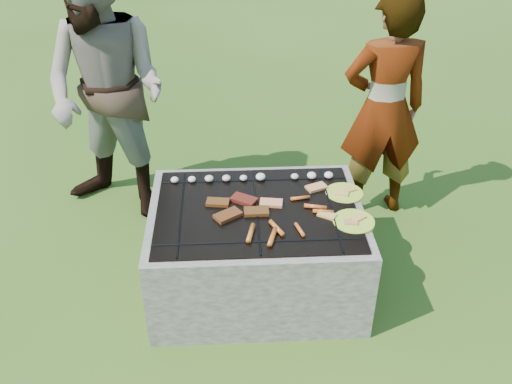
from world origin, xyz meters
TOP-DOWN VIEW (x-y plane):
  - lawn at (0.00, 0.00)m, footprint 60.00×60.00m
  - fire_pit at (0.00, 0.00)m, footprint 1.30×1.00m
  - mushrooms at (0.01, 0.33)m, footprint 1.05×0.06m
  - pork_slabs at (-0.12, 0.01)m, footprint 0.38×0.32m
  - sausages at (0.16, -0.17)m, footprint 0.53×0.48m
  - bread_on_grate at (0.26, 0.07)m, footprint 0.45×0.41m
  - plate_far at (0.56, 0.14)m, footprint 0.26×0.26m
  - plate_near at (0.56, -0.16)m, footprint 0.32×0.32m
  - cook at (0.95, 0.85)m, footprint 0.65×0.45m
  - bystander at (-0.99, 0.95)m, footprint 1.18×1.09m

SIDE VIEW (x-z plane):
  - lawn at x=0.00m, z-range 0.00..0.00m
  - fire_pit at x=0.00m, z-range -0.03..0.59m
  - plate_near at x=0.56m, z-range 0.59..0.62m
  - plate_far at x=0.56m, z-range 0.59..0.62m
  - bread_on_grate at x=0.26m, z-range 0.61..0.63m
  - pork_slabs at x=-0.12m, z-range 0.61..0.63m
  - sausages at x=0.16m, z-range 0.61..0.64m
  - mushrooms at x=0.01m, z-range 0.61..0.65m
  - cook at x=0.95m, z-range 0.00..1.69m
  - bystander at x=-0.99m, z-range 0.00..1.95m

